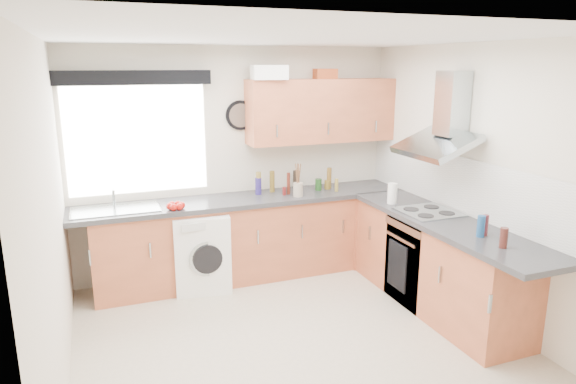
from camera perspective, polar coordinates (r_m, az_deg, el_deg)
name	(u,v)px	position (r m, az deg, el deg)	size (l,w,h in m)	color
ground_plane	(296,341)	(4.57, 0.94, -16.26)	(3.60, 3.60, 0.00)	beige
ceiling	(298,37)	(3.96, 1.09, 16.83)	(3.60, 3.60, 0.02)	white
wall_back	(237,162)	(5.76, -5.74, 3.36)	(3.60, 0.02, 2.50)	silver
wall_front	(438,290)	(2.60, 16.30, -10.42)	(3.60, 0.02, 2.50)	silver
wall_left	(50,225)	(3.82, -24.91, -3.34)	(0.02, 3.60, 2.50)	silver
wall_right	(478,182)	(5.03, 20.38, 1.01)	(0.02, 3.60, 2.50)	silver
window	(137,140)	(5.52, -16.39, 5.57)	(1.40, 0.02, 1.10)	white
window_blind	(134,78)	(5.38, -16.77, 12.08)	(1.50, 0.18, 0.14)	black
splashback	(455,183)	(5.26, 18.10, 0.95)	(0.01, 3.00, 0.54)	white
base_cab_back	(237,241)	(5.67, -5.73, -5.39)	(3.00, 0.58, 0.86)	#A25132
base_cab_corner	(365,225)	(6.25, 8.60, -3.63)	(0.60, 0.60, 0.86)	#A25132
base_cab_right	(436,264)	(5.20, 16.09, -7.72)	(0.58, 2.10, 0.86)	#A25132
worktop_back	(245,200)	(5.56, -4.82, -0.87)	(3.60, 0.62, 0.05)	#2C2C2F
worktop_right	(448,224)	(4.93, 17.39, -3.39)	(0.62, 2.42, 0.05)	#2C2C2F
sink	(115,206)	(5.34, -18.67, -1.46)	(0.84, 0.46, 0.10)	#A0ACB1
oven	(425,260)	(5.31, 15.02, -7.26)	(0.56, 0.58, 0.85)	black
hob_plate	(429,212)	(5.15, 15.37, -2.15)	(0.52, 0.52, 0.01)	#A0ACB1
extractor_hood	(444,123)	(5.05, 16.91, 7.32)	(0.52, 0.78, 0.66)	#A0ACB1
upper_cabinets	(321,111)	(5.84, 3.72, 9.00)	(1.70, 0.35, 0.70)	#A25132
washing_machine	(202,250)	(5.49, -9.55, -6.38)	(0.56, 0.54, 0.82)	white
wall_clock	(241,115)	(5.66, -5.26, 8.46)	(0.32, 0.32, 0.04)	black
casserole	(269,72)	(5.49, -2.12, 13.14)	(0.36, 0.26, 0.15)	white
storage_box	(325,74)	(5.92, 4.13, 12.98)	(0.24, 0.20, 0.11)	#BC4F23
utensil_pot	(298,190)	(5.57, 1.12, 0.27)	(0.11, 0.11, 0.15)	gray
kitchen_roll	(392,193)	(5.38, 11.52, -0.16)	(0.10, 0.10, 0.21)	white
tomato_cluster	(176,206)	(5.19, -12.37, -1.51)	(0.16, 0.16, 0.07)	red
jar_0	(284,191)	(5.62, -0.42, 0.10)	(0.04, 0.04, 0.09)	#5B1313
jar_1	(296,180)	(5.89, 0.91, 1.36)	(0.07, 0.07, 0.22)	black
jar_2	(337,185)	(5.81, 5.42, 0.78)	(0.04, 0.04, 0.15)	olive
jar_3	(259,183)	(5.66, -3.28, 0.99)	(0.06, 0.06, 0.25)	olive
jar_4	(329,178)	(5.95, 4.59, 1.56)	(0.05, 0.05, 0.24)	brown
jar_5	(258,186)	(5.66, -3.32, 0.66)	(0.07, 0.07, 0.18)	navy
jar_6	(318,185)	(5.85, 3.40, 0.82)	(0.07, 0.07, 0.13)	#1C4518
jar_7	(272,181)	(5.75, -1.78, 1.18)	(0.06, 0.06, 0.24)	brown
jar_8	(327,185)	(5.92, 4.39, 0.81)	(0.07, 0.07, 0.10)	brown
jar_9	(288,184)	(5.64, 0.05, 0.95)	(0.04, 0.04, 0.24)	#501B10
bottle_0	(481,226)	(4.55, 20.64, -3.58)	(0.06, 0.06, 0.18)	navy
bottle_1	(485,225)	(4.60, 21.07, -3.45)	(0.05, 0.05, 0.18)	#5B2027
bottle_2	(504,238)	(4.35, 22.85, -4.72)	(0.06, 0.06, 0.16)	#491F1A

